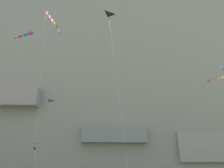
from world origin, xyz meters
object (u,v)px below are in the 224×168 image
(kite_delta_front_field, at_px, (32,149))
(kite_windsock_far_left, at_px, (26,35))
(kite_banner_low_right, at_px, (54,26))
(kite_delta_upper_right, at_px, (108,24))
(kite_delta_mid_right, at_px, (49,106))
(kite_banner_near_cliff, at_px, (221,81))

(kite_delta_front_field, height_order, kite_windsock_far_left, kite_windsock_far_left)
(kite_delta_front_field, xyz_separation_m, kite_banner_low_right, (2.68, -6.13, 20.08))
(kite_delta_upper_right, xyz_separation_m, kite_delta_mid_right, (-13.52, 22.33, -5.08))
(kite_windsock_far_left, height_order, kite_delta_mid_right, kite_windsock_far_left)
(kite_banner_low_right, xyz_separation_m, kite_banner_near_cliff, (35.95, 13.73, -3.82))
(kite_delta_front_field, bearing_deg, kite_windsock_far_left, 144.93)
(kite_delta_upper_right, bearing_deg, kite_banner_near_cliff, 36.81)
(kite_delta_front_field, xyz_separation_m, kite_delta_mid_right, (-1.19, 10.25, 10.62))
(kite_delta_upper_right, distance_m, kite_banner_low_right, 12.16)
(kite_delta_upper_right, bearing_deg, kite_windsock_far_left, 138.88)
(kite_windsock_far_left, bearing_deg, kite_banner_near_cliff, 2.78)
(kite_banner_near_cliff, bearing_deg, kite_delta_mid_right, 176.19)
(kite_delta_upper_right, distance_m, kite_banner_near_cliff, 32.85)
(kite_delta_front_field, distance_m, kite_windsock_far_left, 28.61)
(kite_banner_near_cliff, xyz_separation_m, kite_delta_mid_right, (-39.82, 2.65, -5.63))
(kite_delta_mid_right, bearing_deg, kite_delta_front_field, -83.38)
(kite_delta_front_field, bearing_deg, kite_banner_low_right, -66.37)
(kite_delta_front_field, height_order, kite_delta_mid_right, kite_delta_mid_right)
(kite_delta_upper_right, height_order, kite_windsock_far_left, kite_windsock_far_left)
(kite_banner_low_right, relative_size, kite_windsock_far_left, 0.81)
(kite_banner_low_right, bearing_deg, kite_delta_front_field, 113.63)
(kite_banner_low_right, xyz_separation_m, kite_windsock_far_left, (-10.31, 11.48, 6.96))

